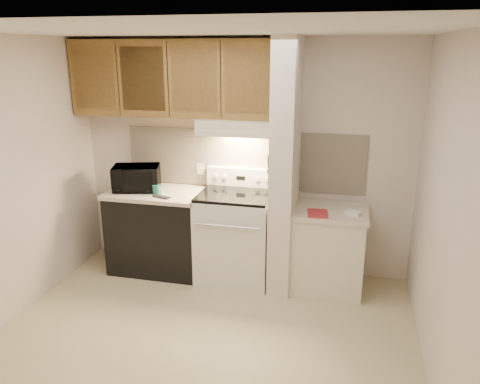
% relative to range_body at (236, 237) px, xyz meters
% --- Properties ---
extents(floor, '(3.60, 3.60, 0.00)m').
position_rel_range_body_xyz_m(floor, '(0.00, -1.16, -0.46)').
color(floor, '#C2B58A').
rests_on(floor, ground).
extents(ceiling, '(3.60, 3.60, 0.00)m').
position_rel_range_body_xyz_m(ceiling, '(0.00, -1.16, 2.04)').
color(ceiling, white).
rests_on(ceiling, wall_back).
extents(wall_back, '(3.60, 2.50, 0.02)m').
position_rel_range_body_xyz_m(wall_back, '(0.00, 0.34, 0.79)').
color(wall_back, beige).
rests_on(wall_back, floor).
extents(wall_left, '(0.02, 3.00, 2.50)m').
position_rel_range_body_xyz_m(wall_left, '(-1.80, -1.16, 0.79)').
color(wall_left, beige).
rests_on(wall_left, floor).
extents(wall_right, '(0.02, 3.00, 2.50)m').
position_rel_range_body_xyz_m(wall_right, '(1.80, -1.16, 0.79)').
color(wall_right, beige).
rests_on(wall_right, floor).
extents(backsplash, '(2.60, 0.02, 0.63)m').
position_rel_range_body_xyz_m(backsplash, '(0.00, 0.33, 0.78)').
color(backsplash, beige).
rests_on(backsplash, wall_back).
extents(range_body, '(0.76, 0.65, 0.92)m').
position_rel_range_body_xyz_m(range_body, '(0.00, 0.00, 0.00)').
color(range_body, silver).
rests_on(range_body, floor).
extents(oven_window, '(0.50, 0.01, 0.30)m').
position_rel_range_body_xyz_m(oven_window, '(0.00, -0.32, 0.04)').
color(oven_window, black).
rests_on(oven_window, range_body).
extents(oven_handle, '(0.65, 0.02, 0.02)m').
position_rel_range_body_xyz_m(oven_handle, '(0.00, -0.35, 0.26)').
color(oven_handle, silver).
rests_on(oven_handle, range_body).
extents(cooktop, '(0.74, 0.64, 0.03)m').
position_rel_range_body_xyz_m(cooktop, '(0.00, 0.00, 0.48)').
color(cooktop, black).
rests_on(cooktop, range_body).
extents(range_backguard, '(0.76, 0.08, 0.20)m').
position_rel_range_body_xyz_m(range_backguard, '(0.00, 0.28, 0.59)').
color(range_backguard, silver).
rests_on(range_backguard, range_body).
extents(range_display, '(0.10, 0.01, 0.04)m').
position_rel_range_body_xyz_m(range_display, '(0.00, 0.24, 0.59)').
color(range_display, black).
rests_on(range_display, range_backguard).
extents(range_knob_left_outer, '(0.05, 0.02, 0.05)m').
position_rel_range_body_xyz_m(range_knob_left_outer, '(-0.28, 0.24, 0.59)').
color(range_knob_left_outer, silver).
rests_on(range_knob_left_outer, range_backguard).
extents(range_knob_left_inner, '(0.05, 0.02, 0.05)m').
position_rel_range_body_xyz_m(range_knob_left_inner, '(-0.18, 0.24, 0.59)').
color(range_knob_left_inner, silver).
rests_on(range_knob_left_inner, range_backguard).
extents(range_knob_right_inner, '(0.05, 0.02, 0.05)m').
position_rel_range_body_xyz_m(range_knob_right_inner, '(0.18, 0.24, 0.59)').
color(range_knob_right_inner, silver).
rests_on(range_knob_right_inner, range_backguard).
extents(range_knob_right_outer, '(0.05, 0.02, 0.05)m').
position_rel_range_body_xyz_m(range_knob_right_outer, '(0.28, 0.24, 0.59)').
color(range_knob_right_outer, silver).
rests_on(range_knob_right_outer, range_backguard).
extents(dishwasher_front, '(1.00, 0.63, 0.87)m').
position_rel_range_body_xyz_m(dishwasher_front, '(-0.88, 0.01, -0.03)').
color(dishwasher_front, black).
rests_on(dishwasher_front, floor).
extents(left_countertop, '(1.04, 0.67, 0.04)m').
position_rel_range_body_xyz_m(left_countertop, '(-0.88, 0.01, 0.43)').
color(left_countertop, beige).
rests_on(left_countertop, dishwasher_front).
extents(spoon_rest, '(0.20, 0.12, 0.01)m').
position_rel_range_body_xyz_m(spoon_rest, '(-0.74, -0.19, 0.46)').
color(spoon_rest, black).
rests_on(spoon_rest, left_countertop).
extents(teal_jar, '(0.11, 0.11, 0.10)m').
position_rel_range_body_xyz_m(teal_jar, '(-0.83, -0.09, 0.50)').
color(teal_jar, '#1F6260').
rests_on(teal_jar, left_countertop).
extents(outlet, '(0.08, 0.01, 0.12)m').
position_rel_range_body_xyz_m(outlet, '(-0.48, 0.32, 0.64)').
color(outlet, beige).
rests_on(outlet, backsplash).
extents(microwave, '(0.56, 0.46, 0.27)m').
position_rel_range_body_xyz_m(microwave, '(-1.10, 0.00, 0.58)').
color(microwave, black).
rests_on(microwave, left_countertop).
extents(partition_pillar, '(0.22, 0.70, 2.50)m').
position_rel_range_body_xyz_m(partition_pillar, '(0.51, -0.01, 0.79)').
color(partition_pillar, beige).
rests_on(partition_pillar, floor).
extents(pillar_trim, '(0.01, 0.70, 0.04)m').
position_rel_range_body_xyz_m(pillar_trim, '(0.39, -0.01, 0.84)').
color(pillar_trim, brown).
rests_on(pillar_trim, partition_pillar).
extents(knife_strip, '(0.02, 0.42, 0.04)m').
position_rel_range_body_xyz_m(knife_strip, '(0.39, -0.06, 0.86)').
color(knife_strip, black).
rests_on(knife_strip, partition_pillar).
extents(knife_blade_a, '(0.01, 0.03, 0.16)m').
position_rel_range_body_xyz_m(knife_blade_a, '(0.38, -0.20, 0.76)').
color(knife_blade_a, silver).
rests_on(knife_blade_a, knife_strip).
extents(knife_handle_a, '(0.02, 0.02, 0.10)m').
position_rel_range_body_xyz_m(knife_handle_a, '(0.38, -0.21, 0.91)').
color(knife_handle_a, black).
rests_on(knife_handle_a, knife_strip).
extents(knife_blade_b, '(0.01, 0.04, 0.18)m').
position_rel_range_body_xyz_m(knife_blade_b, '(0.38, -0.13, 0.75)').
color(knife_blade_b, silver).
rests_on(knife_blade_b, knife_strip).
extents(knife_handle_b, '(0.02, 0.02, 0.10)m').
position_rel_range_body_xyz_m(knife_handle_b, '(0.38, -0.14, 0.91)').
color(knife_handle_b, black).
rests_on(knife_handle_b, knife_strip).
extents(knife_blade_c, '(0.01, 0.04, 0.20)m').
position_rel_range_body_xyz_m(knife_blade_c, '(0.38, -0.05, 0.74)').
color(knife_blade_c, silver).
rests_on(knife_blade_c, knife_strip).
extents(knife_handle_c, '(0.02, 0.02, 0.10)m').
position_rel_range_body_xyz_m(knife_handle_c, '(0.38, -0.07, 0.91)').
color(knife_handle_c, black).
rests_on(knife_handle_c, knife_strip).
extents(knife_blade_d, '(0.01, 0.04, 0.16)m').
position_rel_range_body_xyz_m(knife_blade_d, '(0.38, 0.02, 0.76)').
color(knife_blade_d, silver).
rests_on(knife_blade_d, knife_strip).
extents(knife_handle_d, '(0.02, 0.02, 0.10)m').
position_rel_range_body_xyz_m(knife_handle_d, '(0.38, 0.04, 0.91)').
color(knife_handle_d, black).
rests_on(knife_handle_d, knife_strip).
extents(knife_blade_e, '(0.01, 0.04, 0.18)m').
position_rel_range_body_xyz_m(knife_blade_e, '(0.38, 0.10, 0.75)').
color(knife_blade_e, silver).
rests_on(knife_blade_e, knife_strip).
extents(knife_handle_e, '(0.02, 0.02, 0.10)m').
position_rel_range_body_xyz_m(knife_handle_e, '(0.38, 0.10, 0.91)').
color(knife_handle_e, black).
rests_on(knife_handle_e, knife_strip).
extents(oven_mitt, '(0.03, 0.10, 0.24)m').
position_rel_range_body_xyz_m(oven_mitt, '(0.38, 0.17, 0.74)').
color(oven_mitt, slate).
rests_on(oven_mitt, partition_pillar).
extents(right_cab_base, '(0.70, 0.60, 0.81)m').
position_rel_range_body_xyz_m(right_cab_base, '(0.97, -0.01, -0.06)').
color(right_cab_base, beige).
rests_on(right_cab_base, floor).
extents(right_countertop, '(0.74, 0.64, 0.04)m').
position_rel_range_body_xyz_m(right_countertop, '(0.97, -0.01, 0.37)').
color(right_countertop, beige).
rests_on(right_countertop, right_cab_base).
extents(red_folder, '(0.22, 0.28, 0.01)m').
position_rel_range_body_xyz_m(red_folder, '(0.86, -0.16, 0.39)').
color(red_folder, '#A3262C').
rests_on(red_folder, right_countertop).
extents(white_box, '(0.16, 0.14, 0.04)m').
position_rel_range_body_xyz_m(white_box, '(1.19, -0.11, 0.41)').
color(white_box, white).
rests_on(white_box, right_countertop).
extents(range_hood, '(0.78, 0.44, 0.15)m').
position_rel_range_body_xyz_m(range_hood, '(0.00, 0.12, 1.17)').
color(range_hood, beige).
rests_on(range_hood, upper_cabinets).
extents(hood_lip, '(0.78, 0.04, 0.06)m').
position_rel_range_body_xyz_m(hood_lip, '(0.00, -0.08, 1.12)').
color(hood_lip, beige).
rests_on(hood_lip, range_hood).
extents(upper_cabinets, '(2.18, 0.33, 0.77)m').
position_rel_range_body_xyz_m(upper_cabinets, '(-0.69, 0.17, 1.62)').
color(upper_cabinets, brown).
rests_on(upper_cabinets, wall_back).
extents(cab_door_a, '(0.46, 0.01, 0.63)m').
position_rel_range_body_xyz_m(cab_door_a, '(-1.51, 0.01, 1.62)').
color(cab_door_a, brown).
rests_on(cab_door_a, upper_cabinets).
extents(cab_gap_a, '(0.01, 0.01, 0.73)m').
position_rel_range_body_xyz_m(cab_gap_a, '(-1.23, 0.01, 1.62)').
color(cab_gap_a, black).
rests_on(cab_gap_a, upper_cabinets).
extents(cab_door_b, '(0.46, 0.01, 0.63)m').
position_rel_range_body_xyz_m(cab_door_b, '(-0.96, 0.01, 1.62)').
color(cab_door_b, brown).
rests_on(cab_door_b, upper_cabinets).
extents(cab_gap_b, '(0.01, 0.01, 0.73)m').
position_rel_range_body_xyz_m(cab_gap_b, '(-0.69, 0.01, 1.62)').
color(cab_gap_b, black).
rests_on(cab_gap_b, upper_cabinets).
extents(cab_door_c, '(0.46, 0.01, 0.63)m').
position_rel_range_body_xyz_m(cab_door_c, '(-0.42, 0.01, 1.62)').
color(cab_door_c, brown).
rests_on(cab_door_c, upper_cabinets).
extents(cab_gap_c, '(0.01, 0.01, 0.73)m').
position_rel_range_body_xyz_m(cab_gap_c, '(-0.14, 0.01, 1.62)').
color(cab_gap_c, black).
rests_on(cab_gap_c, upper_cabinets).
extents(cab_door_d, '(0.46, 0.01, 0.63)m').
position_rel_range_body_xyz_m(cab_door_d, '(0.13, 0.01, 1.62)').
color(cab_door_d, brown).
rests_on(cab_door_d, upper_cabinets).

